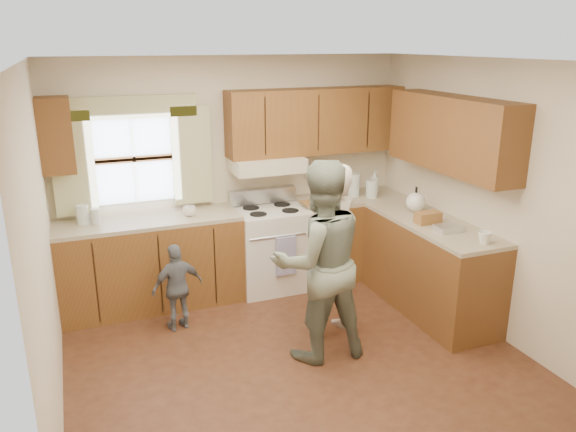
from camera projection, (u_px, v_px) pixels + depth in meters
name	position (u px, v px, depth m)	size (l,w,h in m)	color
room	(295.00, 219.00, 4.56)	(3.80, 3.80, 3.80)	#432214
kitchen_fixtures	(310.00, 221.00, 5.85)	(3.80, 2.25, 2.15)	#4B2710
stove	(271.00, 247.00, 6.17)	(0.76, 0.67, 1.07)	silver
woman_left	(330.00, 251.00, 5.08)	(0.60, 0.39, 1.63)	beige
woman_right	(319.00, 262.00, 4.70)	(0.85, 0.66, 1.74)	#233924
child	(178.00, 287.00, 5.27)	(0.50, 0.21, 0.85)	slate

